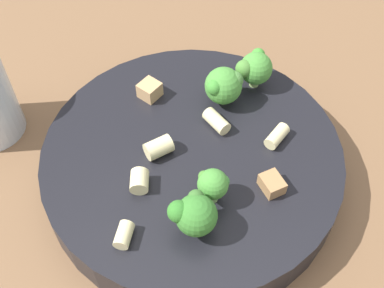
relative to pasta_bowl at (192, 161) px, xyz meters
The scene contains 13 objects.
ground_plane 0.02m from the pasta_bowl, ahead, with size 2.00×2.00×0.00m, color brown.
pasta_bowl is the anchor object (origin of this frame).
broccoli_floret_0 0.10m from the pasta_bowl, 23.30° to the left, with size 0.04×0.04×0.04m.
broccoli_floret_1 0.07m from the pasta_bowl, 40.74° to the left, with size 0.03×0.03×0.04m.
broccoli_floret_2 0.12m from the pasta_bowl, 166.00° to the left, with size 0.04×0.04×0.04m.
broccoli_floret_3 0.08m from the pasta_bowl, behind, with size 0.04×0.04×0.04m.
rigatoni_0 0.09m from the pasta_bowl, 120.57° to the left, with size 0.01×0.01×0.03m, color beige.
rigatoni_1 0.04m from the pasta_bowl, 61.71° to the right, with size 0.02×0.02×0.03m, color beige.
rigatoni_2 0.05m from the pasta_bowl, 163.94° to the left, with size 0.01×0.01×0.03m, color beige.
rigatoni_3 0.11m from the pasta_bowl, ahead, with size 0.01×0.01×0.02m, color beige.
rigatoni_4 0.07m from the pasta_bowl, 26.86° to the right, with size 0.02×0.02×0.02m, color beige.
chicken_chunk_0 0.09m from the pasta_bowl, 126.58° to the right, with size 0.02×0.02×0.02m, color tan.
chicken_chunk_1 0.09m from the pasta_bowl, 81.09° to the left, with size 0.02×0.02×0.01m, color #A87A4C.
Camera 1 is at (0.26, 0.11, 0.42)m, focal length 45.00 mm.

